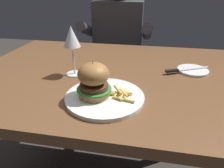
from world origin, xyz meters
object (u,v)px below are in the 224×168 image
Objects in this scene: burger_sandwich at (92,80)px; wine_glass at (72,39)px; main_plate at (105,97)px; diner_person at (118,56)px; table_knife at (183,70)px; bread_plate at (193,70)px.

burger_sandwich is 0.63× the size of wine_glass.
burger_sandwich reaches higher than main_plate.
burger_sandwich is at bearing -86.28° from diner_person.
table_knife is (0.47, 0.10, -0.14)m from wine_glass.
wine_glass is 1.05× the size of table_knife.
wine_glass is at bearing -166.37° from bread_plate.
diner_person is (-0.10, 0.95, -0.18)m from main_plate.
wine_glass is at bearing 134.04° from main_plate.
table_knife reaches higher than main_plate.
wine_glass reaches higher than table_knife.
burger_sandwich is at bearing -54.22° from wine_glass.
table_knife is (0.29, 0.28, 0.01)m from main_plate.
main_plate is 1.37× the size of table_knife.
burger_sandwich is at bearing -169.86° from main_plate.
table_knife is at bearing 12.42° from wine_glass.
main_plate is at bearing 10.14° from burger_sandwich.
wine_glass is at bearing -95.33° from diner_person.
diner_person reaches higher than burger_sandwich.
diner_person is at bearing 124.38° from bread_plate.
table_knife is at bearing 40.87° from burger_sandwich.
bread_plate is (0.38, 0.31, -0.07)m from burger_sandwich.
bread_plate is (0.34, 0.30, -0.00)m from main_plate.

